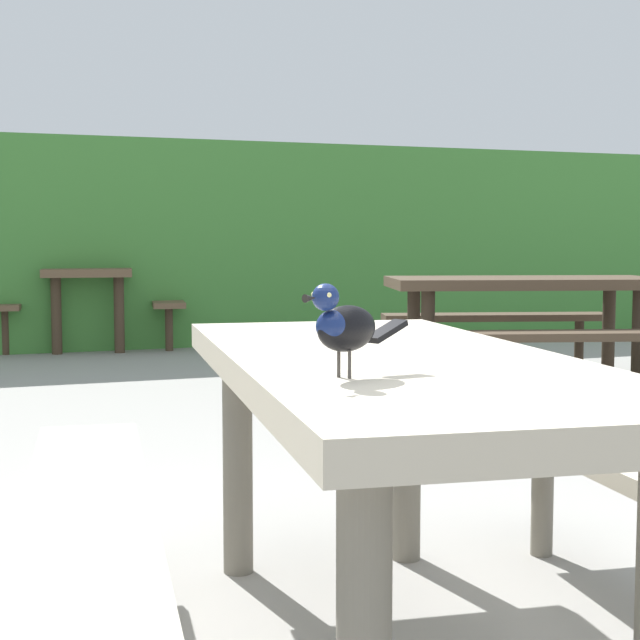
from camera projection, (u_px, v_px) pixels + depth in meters
The scene contains 5 objects.
hedge_wall at pixel (51, 244), 9.49m from camera, with size 28.00×2.16×1.90m, color #428438.
picnic_table_foreground at pixel (393, 432), 2.28m from camera, with size 1.88×1.90×0.74m.
bird_grackle at pixel (343, 325), 1.86m from camera, with size 0.27×0.16×0.18m.
picnic_table_mid_left at pixel (523, 305), 6.59m from camera, with size 2.10×2.08×0.74m.
picnic_table_mid_right at pixel (90, 286), 9.12m from camera, with size 1.91×1.94×0.74m.
Camera 1 is at (-0.81, -1.76, 1.01)m, focal length 54.63 mm.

